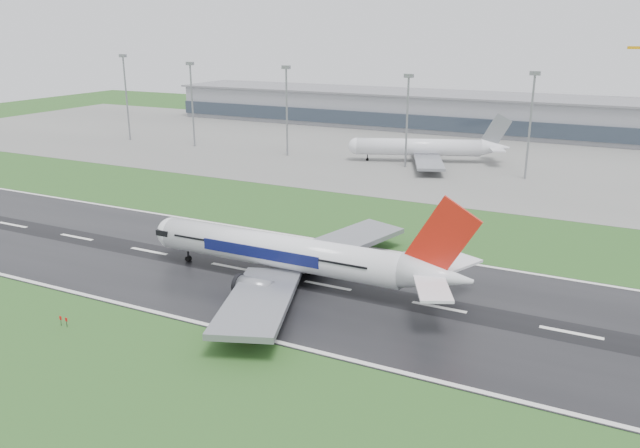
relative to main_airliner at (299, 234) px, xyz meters
The scene contains 12 objects.
ground 36.10m from the main_airliner, behind, with size 520.00×520.00×0.00m, color #224C1B.
runway 36.08m from the main_airliner, behind, with size 400.00×45.00×0.10m, color black.
apron 131.08m from the main_airliner, 105.49° to the left, with size 400.00×130.00×0.08m, color slate.
terminal 189.27m from the main_airliner, 100.63° to the left, with size 240.00×36.00×15.00m, color gray.
main_airliner is the anchor object (origin of this frame).
parked_airliner 112.49m from the main_airliner, 96.20° to the left, with size 54.18×50.44×15.88m, color silver, non-canonical shape.
runway_sign 24.61m from the main_airliner, 79.65° to the right, with size 2.30×0.26×1.04m, color black, non-canonical shape.
floodmast_0 165.95m from the main_airliner, 142.46° to the left, with size 0.64×0.64×32.28m, color gray.
floodmast_1 141.85m from the main_airliner, 134.54° to the left, with size 0.64×0.64×30.11m, color gray.
floodmast_2 117.10m from the main_airliner, 120.26° to the left, with size 0.64×0.64×29.82m, color gray.
floodmast_3 102.28m from the main_airliner, 98.56° to the left, with size 0.64×0.64×28.35m, color gray.
floodmast_4 103.63m from the main_airliner, 77.53° to the left, with size 0.64×0.64×30.22m, color gray.
Camera 1 is at (84.10, -91.72, 43.08)m, focal length 35.35 mm.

